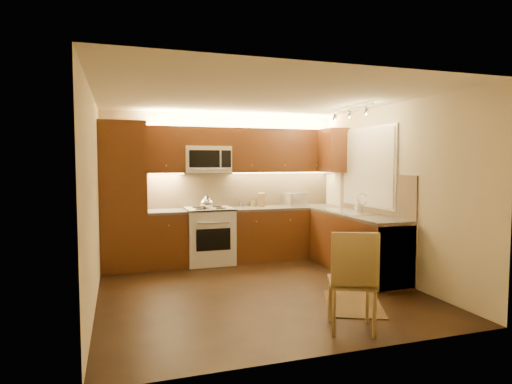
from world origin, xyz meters
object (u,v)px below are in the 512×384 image
object	(u,v)px
microwave	(207,159)
soap_bottle	(358,205)
stove	(209,236)
kettle	(207,202)
dining_chair	(352,280)
knife_block	(261,200)
toaster_oven	(294,199)
sink	(352,208)

from	to	relation	value
microwave	soap_bottle	xyz separation A→B (m)	(2.24, -1.05, -0.73)
stove	microwave	bearing A→B (deg)	90.00
kettle	dining_chair	bearing A→B (deg)	-85.71
stove	dining_chair	size ratio (longest dim) A/B	0.91
stove	kettle	distance (m)	0.60
knife_block	soap_bottle	size ratio (longest dim) A/B	1.32
microwave	soap_bottle	distance (m)	2.58
dining_chair	kettle	bearing A→B (deg)	127.91
kettle	toaster_oven	bearing A→B (deg)	-3.17
toaster_oven	knife_block	bearing A→B (deg)	156.47
stove	soap_bottle	bearing A→B (deg)	-22.28
knife_block	sink	bearing A→B (deg)	-34.44
microwave	toaster_oven	distance (m)	1.70
microwave	soap_bottle	world-z (taller)	microwave
knife_block	toaster_oven	bearing A→B (deg)	10.94
soap_bottle	dining_chair	xyz separation A→B (m)	(-1.46, -2.30, -0.48)
sink	stove	bearing A→B (deg)	150.64
kettle	knife_block	world-z (taller)	kettle
stove	sink	distance (m)	2.35
stove	microwave	size ratio (longest dim) A/B	1.21
toaster_oven	sink	bearing A→B (deg)	-87.76
stove	sink	size ratio (longest dim) A/B	1.07
microwave	kettle	bearing A→B (deg)	-103.86
knife_block	soap_bottle	bearing A→B (deg)	-23.46
kettle	soap_bottle	size ratio (longest dim) A/B	1.34
microwave	dining_chair	world-z (taller)	microwave
kettle	dining_chair	size ratio (longest dim) A/B	0.24
stove	soap_bottle	size ratio (longest dim) A/B	5.11
stove	kettle	bearing A→B (deg)	-116.93
kettle	knife_block	size ratio (longest dim) A/B	1.01
microwave	kettle	xyz separation A→B (m)	(-0.06, -0.26, -0.68)
toaster_oven	knife_block	xyz separation A→B (m)	(-0.59, 0.06, 0.00)
microwave	sink	size ratio (longest dim) A/B	0.88
kettle	stove	bearing A→B (deg)	52.16
sink	knife_block	size ratio (longest dim) A/B	3.62
toaster_oven	stove	bearing A→B (deg)	165.26
microwave	kettle	distance (m)	0.73
microwave	dining_chair	size ratio (longest dim) A/B	0.75
sink	kettle	xyz separation A→B (m)	(-2.06, 1.00, 0.07)
microwave	dining_chair	distance (m)	3.65
stove	knife_block	size ratio (longest dim) A/B	3.87
stove	dining_chair	xyz separation A→B (m)	(0.78, -3.22, 0.05)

